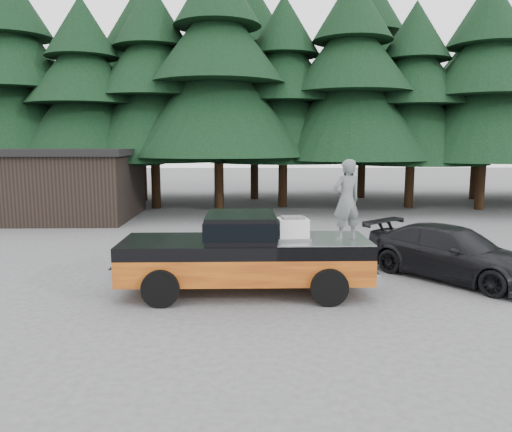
{
  "coord_description": "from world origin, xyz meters",
  "views": [
    {
      "loc": [
        0.27,
        -11.87,
        3.57
      ],
      "look_at": [
        0.58,
        0.0,
        1.82
      ],
      "focal_mm": 35.0,
      "sensor_mm": 36.0,
      "label": 1
    }
  ],
  "objects_px": {
    "man_on_bed": "(346,200)",
    "utility_building": "(48,183)",
    "pickup_truck": "(245,266)",
    "parked_car": "(452,253)",
    "air_compressor": "(293,229)"
  },
  "relations": [
    {
      "from": "man_on_bed",
      "to": "pickup_truck",
      "type": "bearing_deg",
      "value": -27.73
    },
    {
      "from": "man_on_bed",
      "to": "utility_building",
      "type": "relative_size",
      "value": 0.22
    },
    {
      "from": "air_compressor",
      "to": "man_on_bed",
      "type": "xyz_separation_m",
      "value": [
        1.22,
        -0.11,
        0.7
      ]
    },
    {
      "from": "pickup_truck",
      "to": "parked_car",
      "type": "height_order",
      "value": "parked_car"
    },
    {
      "from": "air_compressor",
      "to": "utility_building",
      "type": "distance_m",
      "value": 16.23
    },
    {
      "from": "air_compressor",
      "to": "parked_car",
      "type": "height_order",
      "value": "air_compressor"
    },
    {
      "from": "air_compressor",
      "to": "pickup_truck",
      "type": "bearing_deg",
      "value": 167.13
    },
    {
      "from": "pickup_truck",
      "to": "utility_building",
      "type": "xyz_separation_m",
      "value": [
        -9.31,
        12.28,
        1.0
      ]
    },
    {
      "from": "parked_car",
      "to": "utility_building",
      "type": "relative_size",
      "value": 0.57
    },
    {
      "from": "pickup_truck",
      "to": "utility_building",
      "type": "bearing_deg",
      "value": 127.17
    },
    {
      "from": "pickup_truck",
      "to": "man_on_bed",
      "type": "distance_m",
      "value": 2.84
    },
    {
      "from": "pickup_truck",
      "to": "utility_building",
      "type": "distance_m",
      "value": 15.45
    },
    {
      "from": "parked_car",
      "to": "utility_building",
      "type": "xyz_separation_m",
      "value": [
        -14.8,
        11.13,
        0.98
      ]
    },
    {
      "from": "air_compressor",
      "to": "utility_building",
      "type": "bearing_deg",
      "value": 125.24
    },
    {
      "from": "man_on_bed",
      "to": "parked_car",
      "type": "bearing_deg",
      "value": -176.85
    }
  ]
}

